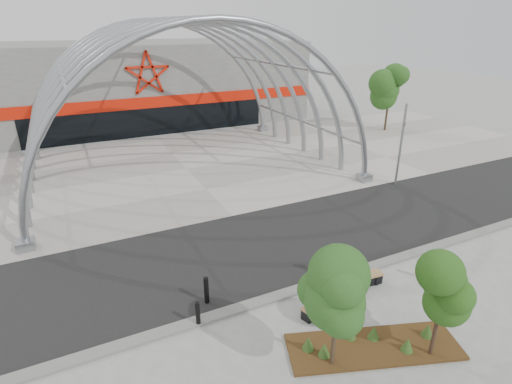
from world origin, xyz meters
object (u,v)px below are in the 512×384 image
object	(u,v)px
street_tree_0	(339,283)
street_tree_1	(444,289)
bench_1	(357,282)
signal_pole	(401,144)
bollard_2	(328,265)
bench_0	(324,304)

from	to	relation	value
street_tree_0	street_tree_1	size ratio (longest dim) A/B	1.19
bench_1	signal_pole	bearing A→B (deg)	39.18
street_tree_1	bollard_2	xyz separation A→B (m)	(-0.35, 5.10, -2.06)
signal_pole	street_tree_0	bearing A→B (deg)	-140.37
bench_1	street_tree_0	bearing A→B (deg)	-139.12
bench_0	bollard_2	world-z (taller)	bollard_2
bench_0	bollard_2	xyz separation A→B (m)	(1.37, 1.72, 0.29)
street_tree_0	street_tree_1	bearing A→B (deg)	-19.13
street_tree_0	bench_0	world-z (taller)	street_tree_0
signal_pole	bench_1	distance (m)	12.36
bollard_2	bench_0	bearing A→B (deg)	-128.69
street_tree_0	bollard_2	xyz separation A→B (m)	(2.70, 4.05, -2.57)
signal_pole	street_tree_0	xyz separation A→B (m)	(-12.68, -10.50, 0.31)
bench_0	street_tree_0	bearing A→B (deg)	-119.65
bench_1	bollard_2	distance (m)	1.36
street_tree_0	bench_0	size ratio (longest dim) A/B	1.94
signal_pole	bench_0	xyz separation A→B (m)	(-11.35, -8.17, -2.55)
street_tree_1	bench_0	distance (m)	4.47
bench_1	street_tree_1	bearing A→B (deg)	-93.68
bench_0	bench_1	world-z (taller)	bench_1
bench_0	signal_pole	bearing A→B (deg)	35.74
bench_0	bollard_2	size ratio (longest dim) A/B	2.16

